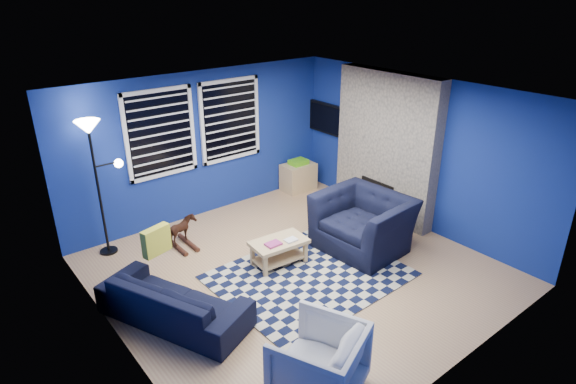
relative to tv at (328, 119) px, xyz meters
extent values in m
plane|color=tan|center=(-2.45, -2.00, -1.40)|extent=(5.00, 5.00, 0.00)
plane|color=white|center=(-2.45, -2.00, 1.10)|extent=(5.00, 5.00, 0.00)
plane|color=navy|center=(-2.45, 0.50, -0.15)|extent=(5.00, 0.00, 5.00)
plane|color=navy|center=(-4.95, -2.00, -0.15)|extent=(0.00, 5.00, 5.00)
plane|color=navy|center=(0.05, -2.00, -0.15)|extent=(0.00, 5.00, 5.00)
cube|color=gray|center=(-0.08, -1.50, -0.15)|extent=(0.26, 2.00, 2.50)
cube|color=black|center=(-0.22, -1.50, -1.05)|extent=(0.04, 0.70, 0.60)
cube|color=gray|center=(-0.35, -1.50, -1.36)|extent=(0.50, 1.20, 0.08)
cube|color=black|center=(-3.20, 0.48, 0.20)|extent=(1.05, 0.02, 1.30)
cube|color=white|center=(-3.20, 0.47, 0.88)|extent=(1.17, 0.05, 0.06)
cube|color=white|center=(-3.20, 0.47, -0.48)|extent=(1.17, 0.05, 0.06)
cube|color=black|center=(-1.90, 0.48, 0.20)|extent=(1.05, 0.02, 1.30)
cube|color=white|center=(-1.90, 0.47, 0.88)|extent=(1.17, 0.05, 0.06)
cube|color=white|center=(-1.90, 0.47, -0.48)|extent=(1.17, 0.05, 0.06)
cube|color=black|center=(0.00, 0.00, 0.00)|extent=(0.06, 1.00, 0.58)
cube|color=black|center=(-0.03, 0.00, 0.00)|extent=(0.01, 0.92, 0.50)
cube|color=black|center=(-2.39, -2.22, -1.39)|extent=(2.54, 2.05, 0.02)
imported|color=black|center=(-4.29, -1.91, -1.12)|extent=(2.02, 1.42, 0.55)
imported|color=black|center=(-1.23, -2.12, -0.97)|extent=(1.40, 1.25, 0.85)
imported|color=gray|center=(-3.69, -3.83, -1.02)|extent=(1.07, 1.08, 0.75)
imported|color=#4A2818|center=(-3.39, -0.36, -1.12)|extent=(0.39, 0.55, 0.42)
cube|color=tan|center=(-2.52, -1.70, -1.04)|extent=(0.85, 0.54, 0.05)
cube|color=tan|center=(-2.52, -1.70, -1.29)|extent=(0.77, 0.46, 0.03)
cube|color=#9C2C6F|center=(-2.66, -1.74, -1.00)|extent=(0.23, 0.18, 0.03)
cube|color=silver|center=(-2.39, -1.81, -1.00)|extent=(0.19, 0.15, 0.03)
cube|color=tan|center=(-2.87, -1.88, -1.23)|extent=(0.06, 0.06, 0.32)
cube|color=tan|center=(-2.18, -1.88, -1.23)|extent=(0.06, 0.06, 0.32)
cube|color=tan|center=(-2.87, -1.52, -1.23)|extent=(0.06, 0.06, 0.32)
cube|color=tan|center=(-2.18, -1.52, -1.23)|extent=(0.06, 0.06, 0.32)
cube|color=tan|center=(-0.53, 0.25, -1.13)|extent=(0.65, 0.44, 0.53)
cube|color=black|center=(-0.53, 0.25, -1.13)|extent=(0.56, 0.39, 0.43)
cube|color=#5EC216|center=(-0.53, 0.25, -0.82)|extent=(0.34, 0.27, 0.09)
cylinder|color=black|center=(-4.34, 0.21, -1.38)|extent=(0.26, 0.26, 0.03)
cylinder|color=black|center=(-4.34, 0.21, -0.43)|extent=(0.04, 0.04, 1.92)
cone|color=white|center=(-4.34, 0.21, 0.57)|extent=(0.35, 0.35, 0.19)
sphere|color=white|center=(-4.02, 0.15, -0.02)|extent=(0.13, 0.13, 0.13)
cube|color=gold|center=(-4.14, -1.20, -0.66)|extent=(0.41, 0.21, 0.37)
camera|label=1|loc=(-6.21, -6.49, 2.39)|focal=30.00mm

